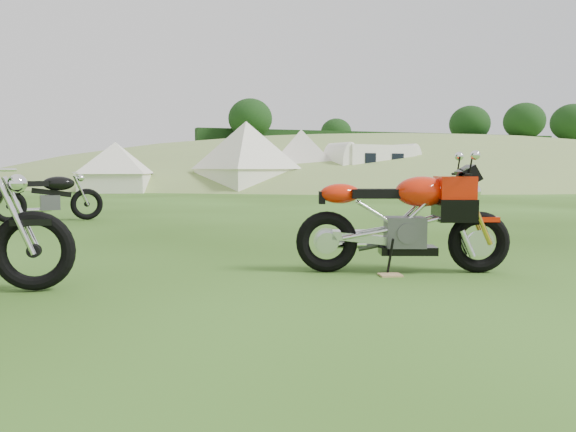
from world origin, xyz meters
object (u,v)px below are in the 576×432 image
object	(u,v)px
tent_right	(301,161)
caravan	(373,167)
vintage_moto_d	(49,195)
tent_mid	(246,159)
tent_left	(116,165)
plywood_board	(390,275)
sport_motorcycle	(403,212)

from	to	relation	value
tent_right	caravan	bearing A→B (deg)	-6.43
vintage_moto_d	tent_mid	bearing A→B (deg)	50.28
caravan	vintage_moto_d	bearing A→B (deg)	-146.51
tent_mid	caravan	world-z (taller)	tent_mid
tent_left	tent_right	world-z (taller)	tent_right
plywood_board	vintage_moto_d	xyz separation A→B (m)	(-3.56, 7.22, 0.52)
sport_motorcycle	vintage_moto_d	size ratio (longest dim) A/B	1.03
sport_motorcycle	plywood_board	size ratio (longest dim) A/B	9.55
vintage_moto_d	tent_left	bearing A→B (deg)	73.12
tent_left	tent_right	size ratio (longest dim) A/B	0.84
tent_mid	sport_motorcycle	bearing A→B (deg)	-122.49
tent_left	tent_mid	bearing A→B (deg)	3.63
sport_motorcycle	tent_right	xyz separation A→B (m)	(6.84, 21.02, 0.79)
vintage_moto_d	tent_left	size ratio (longest dim) A/B	0.73
sport_motorcycle	tent_right	distance (m)	22.12
tent_mid	plywood_board	bearing A→B (deg)	-123.01
vintage_moto_d	tent_mid	size ratio (longest dim) A/B	0.59
sport_motorcycle	tent_left	bearing A→B (deg)	115.56
vintage_moto_d	tent_left	world-z (taller)	tent_left
tent_right	caravan	size ratio (longest dim) A/B	0.69
vintage_moto_d	tent_right	world-z (taller)	tent_right
tent_left	tent_right	xyz separation A→B (m)	(8.76, 0.20, 0.23)
sport_motorcycle	plywood_board	distance (m)	0.66
plywood_board	caravan	distance (m)	22.29
sport_motorcycle	vintage_moto_d	world-z (taller)	sport_motorcycle
tent_mid	tent_right	size ratio (longest dim) A/B	1.04
vintage_moto_d	tent_mid	xyz separation A→B (m)	(7.48, 12.68, 0.95)
sport_motorcycle	tent_mid	size ratio (longest dim) A/B	0.61
sport_motorcycle	tent_left	distance (m)	20.92
tent_right	tent_mid	bearing A→B (deg)	-140.77
vintage_moto_d	caravan	bearing A→B (deg)	32.95
caravan	plywood_board	bearing A→B (deg)	-126.15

